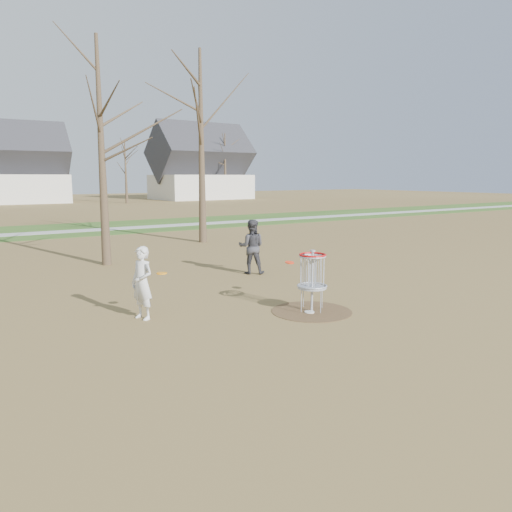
{
  "coord_description": "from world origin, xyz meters",
  "views": [
    {
      "loc": [
        -6.98,
        -8.33,
        2.98
      ],
      "look_at": [
        -0.5,
        1.5,
        1.1
      ],
      "focal_mm": 35.0,
      "sensor_mm": 36.0,
      "label": 1
    }
  ],
  "objects_px": {
    "player_throwing": "(252,247)",
    "disc_golf_basket": "(312,271)",
    "player_standing": "(142,283)",
    "disc_grounded": "(309,312)"
  },
  "relations": [
    {
      "from": "player_standing",
      "to": "disc_grounded",
      "type": "height_order",
      "value": "player_standing"
    },
    {
      "from": "player_throwing",
      "to": "disc_golf_basket",
      "type": "relative_size",
      "value": 1.25
    },
    {
      "from": "player_standing",
      "to": "disc_golf_basket",
      "type": "relative_size",
      "value": 1.15
    },
    {
      "from": "player_throwing",
      "to": "disc_golf_basket",
      "type": "height_order",
      "value": "player_throwing"
    },
    {
      "from": "player_standing",
      "to": "player_throwing",
      "type": "distance_m",
      "value": 5.47
    },
    {
      "from": "player_standing",
      "to": "disc_golf_basket",
      "type": "height_order",
      "value": "player_standing"
    },
    {
      "from": "player_standing",
      "to": "disc_grounded",
      "type": "bearing_deg",
      "value": 44.72
    },
    {
      "from": "player_throwing",
      "to": "disc_golf_basket",
      "type": "xyz_separation_m",
      "value": [
        -1.28,
        -4.45,
        0.07
      ]
    },
    {
      "from": "disc_grounded",
      "to": "disc_golf_basket",
      "type": "distance_m",
      "value": 0.9
    },
    {
      "from": "player_throwing",
      "to": "disc_grounded",
      "type": "relative_size",
      "value": 7.64
    }
  ]
}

